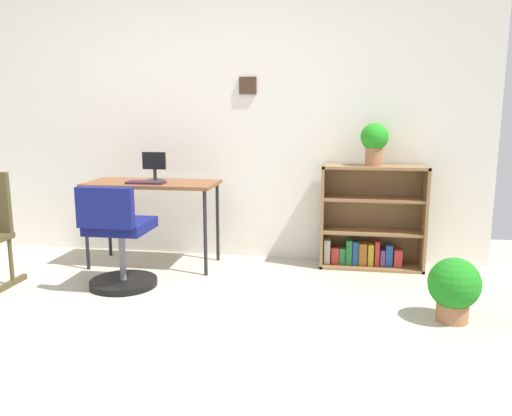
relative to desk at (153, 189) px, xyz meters
The scene contains 9 objects.
ground_plane 1.85m from the desk, 79.07° to the right, with size 6.24×6.24×0.00m, color #AFAB94.
wall_back 0.83m from the desk, 54.74° to the left, with size 5.20×0.12×2.58m.
desk is the anchor object (origin of this frame).
monitor 0.19m from the desk, 75.65° to the left, with size 0.21×0.16×0.25m.
keyboard 0.14m from the desk, 96.16° to the right, with size 0.32×0.13×0.02m, color #331A2A.
office_chair 0.71m from the desk, 94.42° to the right, with size 0.52×0.55×0.82m.
bookshelf_low 1.92m from the desk, ahead, with size 0.88×0.30×0.89m.
potted_plant_on_shelf 1.94m from the desk, ahead, with size 0.23×0.23×0.36m.
potted_plant_floor 2.55m from the desk, 20.65° to the right, with size 0.33×0.33×0.42m.
Camera 1 is at (1.25, -2.47, 1.34)m, focal length 35.59 mm.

